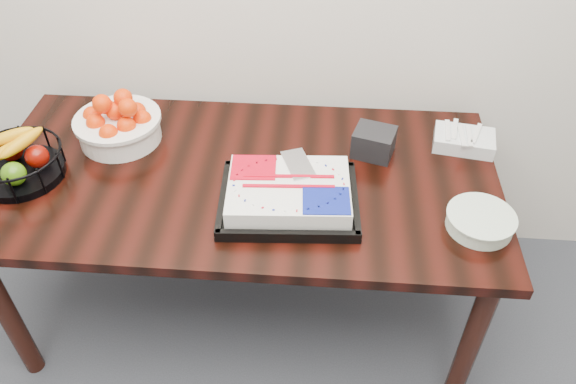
# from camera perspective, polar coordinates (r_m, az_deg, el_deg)

# --- Properties ---
(table) EXTENTS (1.80, 0.90, 0.75)m
(table) POSITION_cam_1_polar(r_m,az_deg,el_deg) (2.04, -4.63, 0.03)
(table) COLOR black
(table) RESTS_ON ground
(cake_tray) EXTENTS (0.47, 0.38, 0.09)m
(cake_tray) POSITION_cam_1_polar(r_m,az_deg,el_deg) (1.83, 0.08, -0.24)
(cake_tray) COLOR black
(cake_tray) RESTS_ON table
(tangerine_bowl) EXTENTS (0.32, 0.32, 0.20)m
(tangerine_bowl) POSITION_cam_1_polar(r_m,az_deg,el_deg) (2.18, -16.95, 7.01)
(tangerine_bowl) COLOR white
(tangerine_bowl) RESTS_ON table
(fruit_basket) EXTENTS (0.31, 0.31, 0.17)m
(fruit_basket) POSITION_cam_1_polar(r_m,az_deg,el_deg) (2.13, -25.83, 2.87)
(fruit_basket) COLOR black
(fruit_basket) RESTS_ON table
(plate_stack) EXTENTS (0.22, 0.22, 0.05)m
(plate_stack) POSITION_cam_1_polar(r_m,az_deg,el_deg) (1.86, 18.94, -2.83)
(plate_stack) COLOR white
(plate_stack) RESTS_ON table
(fork_bag) EXTENTS (0.24, 0.17, 0.06)m
(fork_bag) POSITION_cam_1_polar(r_m,az_deg,el_deg) (2.18, 17.44, 5.08)
(fork_bag) COLOR silver
(fork_bag) RESTS_ON table
(napkin_box) EXTENTS (0.17, 0.16, 0.10)m
(napkin_box) POSITION_cam_1_polar(r_m,az_deg,el_deg) (2.06, 8.71, 5.02)
(napkin_box) COLOR black
(napkin_box) RESTS_ON table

